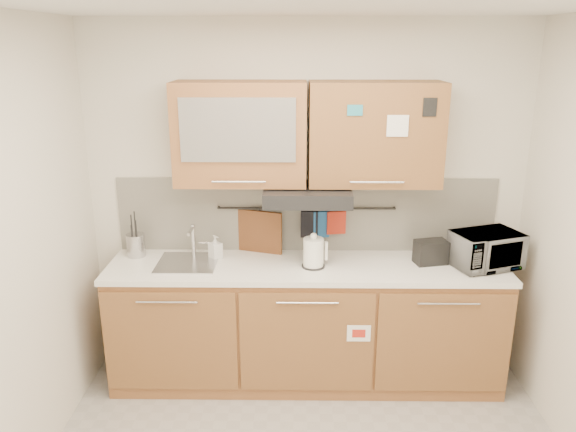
{
  "coord_description": "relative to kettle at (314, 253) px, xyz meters",
  "views": [
    {
      "loc": [
        -0.09,
        -2.51,
        2.43
      ],
      "look_at": [
        -0.13,
        1.05,
        1.32
      ],
      "focal_mm": 35.0,
      "sensor_mm": 36.0,
      "label": 1
    }
  ],
  "objects": [
    {
      "name": "backsplash",
      "position": [
        -0.05,
        0.34,
        0.18
      ],
      "size": [
        2.8,
        0.02,
        0.56
      ],
      "primitive_type": "cube",
      "color": "silver",
      "rests_on": "countertop"
    },
    {
      "name": "toaster",
      "position": [
        0.84,
        0.08,
        -0.01
      ],
      "size": [
        0.25,
        0.18,
        0.17
      ],
      "rotation": [
        0.0,
        0.0,
        0.22
      ],
      "color": "black",
      "rests_on": "countertop"
    },
    {
      "name": "microwave",
      "position": [
        1.2,
        0.02,
        0.03
      ],
      "size": [
        0.53,
        0.44,
        0.25
      ],
      "primitive_type": "imported",
      "rotation": [
        0.0,
        0.0,
        0.35
      ],
      "color": "#999999",
      "rests_on": "countertop"
    },
    {
      "name": "kettle",
      "position": [
        0.0,
        0.0,
        0.0
      ],
      "size": [
        0.19,
        0.17,
        0.25
      ],
      "rotation": [
        0.0,
        0.0,
        0.21
      ],
      "color": "white",
      "rests_on": "countertop"
    },
    {
      "name": "dark_pouch",
      "position": [
        -0.02,
        0.28,
        0.12
      ],
      "size": [
        0.13,
        0.05,
        0.2
      ],
      "primitive_type": "cube",
      "rotation": [
        0.0,
        0.0,
        -0.1
      ],
      "color": "black",
      "rests_on": "utensil_rail"
    },
    {
      "name": "wall_back",
      "position": [
        -0.05,
        0.35,
        0.28
      ],
      "size": [
        3.2,
        0.0,
        3.2
      ],
      "primitive_type": "plane",
      "rotation": [
        1.57,
        0.0,
        0.0
      ],
      "color": "silver",
      "rests_on": "ground"
    },
    {
      "name": "soap_bottle",
      "position": [
        -0.71,
        0.16,
        -0.01
      ],
      "size": [
        0.11,
        0.11,
        0.17
      ],
      "primitive_type": "imported",
      "rotation": [
        0.0,
        0.0,
        0.76
      ],
      "color": "#999999",
      "rests_on": "countertop"
    },
    {
      "name": "range_hood",
      "position": [
        -0.05,
        0.1,
        0.4
      ],
      "size": [
        0.6,
        0.46,
        0.1
      ],
      "primitive_type": "cube",
      "color": "black",
      "rests_on": "upper_cabinets"
    },
    {
      "name": "cutting_board",
      "position": [
        -0.39,
        0.28,
        0.01
      ],
      "size": [
        0.33,
        0.13,
        0.42
      ],
      "primitive_type": "cube",
      "rotation": [
        0.0,
        0.0,
        -0.31
      ],
      "color": "brown",
      "rests_on": "utensil_rail"
    },
    {
      "name": "countertop",
      "position": [
        -0.05,
        0.04,
        -0.12
      ],
      "size": [
        2.82,
        0.62,
        0.04
      ],
      "primitive_type": "cube",
      "color": "white",
      "rests_on": "base_cabinet"
    },
    {
      "name": "oven_mitt",
      "position": [
        0.06,
        0.28,
        0.12
      ],
      "size": [
        0.12,
        0.05,
        0.2
      ],
      "primitive_type": "cube",
      "rotation": [
        0.0,
        0.0,
        0.18
      ],
      "color": "#1D4E88",
      "rests_on": "utensil_rail"
    },
    {
      "name": "utensil_rail",
      "position": [
        -0.05,
        0.3,
        0.24
      ],
      "size": [
        1.3,
        0.02,
        0.02
      ],
      "primitive_type": "cylinder",
      "rotation": [
        0.0,
        1.57,
        0.0
      ],
      "color": "black",
      "rests_on": "backsplash"
    },
    {
      "name": "ceiling",
      "position": [
        -0.05,
        -1.15,
        1.58
      ],
      "size": [
        3.2,
        3.2,
        0.0
      ],
      "primitive_type": "plane",
      "rotation": [
        3.14,
        0.0,
        0.0
      ],
      "color": "white",
      "rests_on": "wall_back"
    },
    {
      "name": "utensil_crock",
      "position": [
        -1.3,
        0.19,
        -0.01
      ],
      "size": [
        0.18,
        0.18,
        0.34
      ],
      "rotation": [
        0.0,
        0.0,
        -0.39
      ],
      "color": "#AFAFB4",
      "rests_on": "countertop"
    },
    {
      "name": "sink",
      "position": [
        -0.9,
        0.06,
        -0.1
      ],
      "size": [
        0.42,
        0.4,
        0.26
      ],
      "color": "silver",
      "rests_on": "countertop"
    },
    {
      "name": "upper_cabinets",
      "position": [
        -0.05,
        0.17,
        0.81
      ],
      "size": [
        1.82,
        0.37,
        0.7
      ],
      "color": "#9E6438",
      "rests_on": "wall_back"
    },
    {
      "name": "pot_holder",
      "position": [
        0.17,
        0.28,
        0.13
      ],
      "size": [
        0.14,
        0.04,
        0.17
      ],
      "primitive_type": "cube",
      "rotation": [
        0.0,
        0.0,
        0.17
      ],
      "color": "#B02817",
      "rests_on": "utensil_rail"
    },
    {
      "name": "base_cabinet",
      "position": [
        -0.05,
        0.04,
        -0.61
      ],
      "size": [
        2.8,
        0.64,
        0.88
      ],
      "color": "#9E6438",
      "rests_on": "floor"
    }
  ]
}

